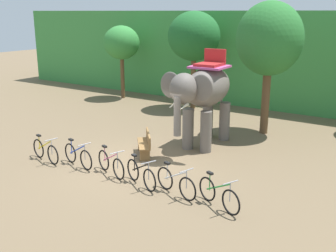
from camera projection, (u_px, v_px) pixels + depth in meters
ground_plane at (136, 165)px, 14.26m from camera, size 80.00×80.00×0.00m
foliage_hedge at (274, 56)px, 24.35m from camera, size 36.00×6.00×5.25m
tree_far_left at (121, 43)px, 24.42m from camera, size 2.17×2.17×4.40m
tree_center_right at (194, 37)px, 21.56m from camera, size 2.79×2.79×5.25m
tree_left at (270, 40)px, 16.92m from camera, size 2.80×2.80×5.65m
elephant at (204, 92)px, 15.67m from camera, size 2.09×4.18×3.78m
bike_yellow at (45, 151)px, 14.55m from camera, size 1.69×0.52×0.92m
bike_blue at (78, 156)px, 14.06m from camera, size 1.68×0.56×0.92m
bike_pink at (111, 164)px, 13.33m from camera, size 1.63×0.71×0.92m
bike_black at (141, 174)px, 12.48m from camera, size 1.60×0.76×0.92m
bike_white at (176, 182)px, 11.85m from camera, size 1.65×0.65×0.92m
bike_green at (219, 194)px, 11.08m from camera, size 1.59×0.78×0.92m
wooden_bench at (145, 143)px, 15.10m from camera, size 1.29×1.40×0.89m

